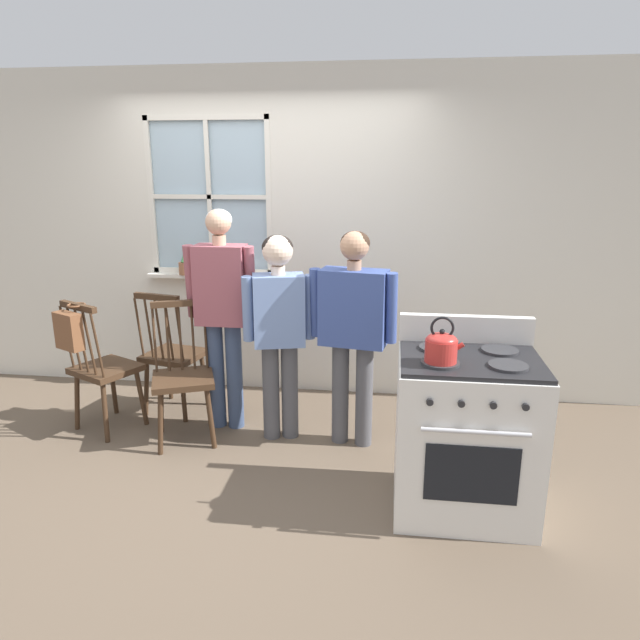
% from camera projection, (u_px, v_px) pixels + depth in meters
% --- Properties ---
extents(ground_plane, '(16.00, 16.00, 0.00)m').
position_uv_depth(ground_plane, '(233.00, 465.00, 3.81)').
color(ground_plane, brown).
extents(wall_back, '(6.40, 0.16, 2.70)m').
position_uv_depth(wall_back, '(276.00, 239.00, 4.79)').
color(wall_back, silver).
rests_on(wall_back, ground_plane).
extents(chair_by_window, '(0.56, 0.55, 1.01)m').
position_uv_depth(chair_by_window, '(104.00, 370.00, 4.22)').
color(chair_by_window, '#3D2819').
rests_on(chair_by_window, ground_plane).
extents(chair_near_wall, '(0.54, 0.53, 1.01)m').
position_uv_depth(chair_near_wall, '(183.00, 379.00, 4.06)').
color(chair_near_wall, '#3D2819').
rests_on(chair_near_wall, ground_plane).
extents(chair_center_cluster, '(0.50, 0.48, 1.01)m').
position_uv_depth(chair_center_cluster, '(173.00, 356.00, 4.52)').
color(chair_center_cluster, '#3D2819').
rests_on(chair_center_cluster, ground_plane).
extents(person_elderly_left, '(0.52, 0.21, 1.64)m').
position_uv_depth(person_elderly_left, '(222.00, 302.00, 4.13)').
color(person_elderly_left, '#384766').
rests_on(person_elderly_left, ground_plane).
extents(person_teen_center, '(0.52, 0.29, 1.48)m').
position_uv_depth(person_teen_center, '(279.00, 318.00, 3.98)').
color(person_teen_center, '#4C4C51').
rests_on(person_teen_center, ground_plane).
extents(person_adult_right, '(0.61, 0.28, 1.52)m').
position_uv_depth(person_adult_right, '(353.00, 320.00, 3.88)').
color(person_adult_right, '#4C4C51').
rests_on(person_adult_right, ground_plane).
extents(stove, '(0.78, 0.68, 1.08)m').
position_uv_depth(stove, '(465.00, 432.00, 3.24)').
color(stove, white).
rests_on(stove, ground_plane).
extents(kettle, '(0.21, 0.17, 0.25)m').
position_uv_depth(kettle, '(441.00, 346.00, 2.99)').
color(kettle, red).
rests_on(kettle, stove).
extents(potted_plant, '(0.11, 0.11, 0.27)m').
position_uv_depth(potted_plant, '(185.00, 264.00, 4.86)').
color(potted_plant, '#935B3D').
rests_on(potted_plant, wall_back).
extents(handbag, '(0.24, 0.24, 0.31)m').
position_uv_depth(handbag, '(69.00, 330.00, 3.94)').
color(handbag, brown).
rests_on(handbag, chair_by_window).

